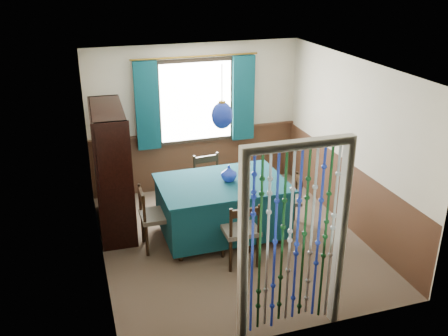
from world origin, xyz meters
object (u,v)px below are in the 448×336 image
object	(u,v)px
bowl_shelf	(116,154)
chair_far	(210,184)
chair_right	(289,200)
dining_table	(222,205)
vase_table	(229,174)
sideboard	(113,188)
pendant_lamp	(222,115)
vase_sideboard	(112,154)
chair_left	(154,216)
chair_near	(241,231)

from	to	relation	value
bowl_shelf	chair_far	bearing A→B (deg)	12.97
chair_far	chair_right	xyz separation A→B (m)	(1.00, -0.76, -0.06)
dining_table	chair_far	bearing A→B (deg)	86.93
vase_table	bowl_shelf	size ratio (longest dim) A/B	1.13
chair_right	sideboard	size ratio (longest dim) A/B	0.44
chair_right	sideboard	xyz separation A→B (m)	(-2.48, 0.78, 0.20)
sideboard	bowl_shelf	bearing A→B (deg)	-78.05
pendant_lamp	vase_sideboard	distance (m)	1.96
dining_table	sideboard	bearing A→B (deg)	151.76
sideboard	vase_sideboard	bearing A→B (deg)	82.48
dining_table	chair_far	size ratio (longest dim) A/B	1.90
pendant_lamp	vase_table	xyz separation A→B (m)	(0.10, 0.02, -0.86)
bowl_shelf	vase_sideboard	bearing A→B (deg)	90.00
chair_far	vase_sideboard	world-z (taller)	vase_sideboard
chair_right	pendant_lamp	xyz separation A→B (m)	(-1.04, 0.01, 1.39)
chair_left	bowl_shelf	world-z (taller)	bowl_shelf
sideboard	vase_table	size ratio (longest dim) A/B	8.67
vase_table	bowl_shelf	distance (m)	1.57
sideboard	pendant_lamp	world-z (taller)	pendant_lamp
chair_near	chair_left	size ratio (longest dim) A/B	1.00
vase_table	vase_sideboard	bearing A→B (deg)	143.20
sideboard	vase_table	world-z (taller)	sideboard
bowl_shelf	vase_sideboard	distance (m)	0.75
chair_far	pendant_lamp	bearing A→B (deg)	80.84
sideboard	bowl_shelf	size ratio (longest dim) A/B	9.81
chair_far	chair_left	bearing A→B (deg)	30.92
chair_right	vase_sideboard	world-z (taller)	vase_sideboard
dining_table	chair_left	size ratio (longest dim) A/B	1.95
sideboard	chair_right	bearing A→B (deg)	-15.51
chair_near	chair_left	bearing A→B (deg)	144.43
sideboard	vase_sideboard	world-z (taller)	sideboard
chair_right	sideboard	distance (m)	2.61
chair_left	sideboard	size ratio (longest dim) A/B	0.49
bowl_shelf	pendant_lamp	bearing A→B (deg)	-17.11
chair_right	vase_table	world-z (taller)	vase_table
chair_far	vase_table	bearing A→B (deg)	88.82
chair_near	pendant_lamp	xyz separation A→B (m)	(-0.02, 0.76, 1.34)
sideboard	pendant_lamp	bearing A→B (deg)	-26.04
chair_far	vase_sideboard	bearing A→B (deg)	-21.30
chair_far	chair_left	size ratio (longest dim) A/B	1.03
dining_table	bowl_shelf	xyz separation A→B (m)	(-1.38, 0.43, 0.80)
pendant_lamp	dining_table	bearing A→B (deg)	-53.13
chair_near	vase_table	size ratio (longest dim) A/B	4.30
dining_table	vase_sideboard	world-z (taller)	vase_sideboard
pendant_lamp	chair_far	bearing A→B (deg)	87.28
chair_far	pendant_lamp	world-z (taller)	pendant_lamp
chair_near	bowl_shelf	world-z (taller)	bowl_shelf
vase_sideboard	chair_far	bearing A→B (deg)	-14.87
chair_left	chair_right	xyz separation A→B (m)	(2.02, 0.01, -0.05)
dining_table	chair_near	world-z (taller)	chair_near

